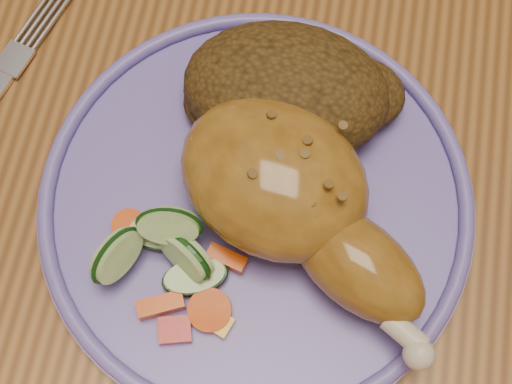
% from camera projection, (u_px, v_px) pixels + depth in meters
% --- Properties ---
extents(ground, '(4.00, 4.00, 0.00)m').
position_uv_depth(ground, '(282.00, 308.00, 1.20)').
color(ground, brown).
rests_on(ground, ground).
extents(dining_table, '(0.90, 1.40, 0.75)m').
position_uv_depth(dining_table, '(311.00, 146.00, 0.57)').
color(dining_table, brown).
rests_on(dining_table, ground).
extents(plate, '(0.28, 0.28, 0.01)m').
position_uv_depth(plate, '(256.00, 203.00, 0.46)').
color(plate, '#695BB6').
rests_on(plate, dining_table).
extents(plate_rim, '(0.28, 0.28, 0.01)m').
position_uv_depth(plate_rim, '(256.00, 198.00, 0.45)').
color(plate_rim, '#695BB6').
rests_on(plate_rim, plate).
extents(chicken_leg, '(0.18, 0.17, 0.06)m').
position_uv_depth(chicken_leg, '(294.00, 198.00, 0.42)').
color(chicken_leg, '#9A6820').
rests_on(chicken_leg, plate).
extents(rice_pilaf, '(0.14, 0.10, 0.06)m').
position_uv_depth(rice_pilaf, '(290.00, 92.00, 0.46)').
color(rice_pilaf, '#493212').
rests_on(rice_pilaf, plate).
extents(vegetable_pile, '(0.10, 0.09, 0.05)m').
position_uv_depth(vegetable_pile, '(169.00, 256.00, 0.43)').
color(vegetable_pile, '#A50A05').
rests_on(vegetable_pile, plate).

